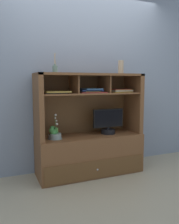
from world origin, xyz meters
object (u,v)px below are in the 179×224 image
at_px(magazine_stack_right, 56,92).
at_px(potted_fern, 53,133).
at_px(potted_orchid, 56,136).
at_px(diffuser_bottle, 55,69).
at_px(tv_monitor, 108,123).
at_px(magazine_stack_left, 120,91).
at_px(ceramic_vase, 121,67).
at_px(magazine_stack_centre, 91,91).
at_px(media_console, 89,143).

bearing_deg(magazine_stack_right, potted_fern, -166.28).
height_order(potted_orchid, diffuser_bottle, diffuser_bottle).
distance_m(tv_monitor, potted_orchid, 0.77).
height_order(magazine_stack_left, ceramic_vase, ceramic_vase).
bearing_deg(magazine_stack_right, diffuser_bottle, 132.99).
bearing_deg(diffuser_bottle, magazine_stack_right, -47.01).
relative_size(potted_orchid, magazine_stack_centre, 0.88).
relative_size(tv_monitor, magazine_stack_right, 1.42).
relative_size(magazine_stack_right, diffuser_bottle, 1.30).
relative_size(potted_orchid, potted_fern, 1.98).
height_order(potted_fern, magazine_stack_centre, magazine_stack_centre).
xyz_separation_m(magazine_stack_centre, diffuser_bottle, (-0.49, 0.01, 0.28)).
bearing_deg(magazine_stack_left, potted_orchid, -177.80).
bearing_deg(potted_fern, media_console, 3.63).
relative_size(magazine_stack_left, magazine_stack_centre, 0.87).
relative_size(tv_monitor, ceramic_vase, 2.43).
bearing_deg(magazine_stack_right, potted_orchid, -122.69).
bearing_deg(ceramic_vase, media_console, 177.21).
distance_m(media_console, potted_fern, 0.55).
xyz_separation_m(potted_fern, magazine_stack_centre, (0.53, 0.01, 0.53)).
relative_size(potted_orchid, diffuser_bottle, 1.33).
bearing_deg(potted_fern, ceramic_vase, 0.58).
bearing_deg(potted_orchid, ceramic_vase, 1.95).
relative_size(media_console, potted_orchid, 4.41).
bearing_deg(potted_orchid, diffuser_bottle, 68.72).
xyz_separation_m(potted_orchid, magazine_stack_left, (0.95, 0.04, 0.56)).
distance_m(potted_fern, diffuser_bottle, 0.81).
bearing_deg(tv_monitor, media_console, 173.42).
distance_m(potted_orchid, magazine_stack_centre, 0.76).
height_order(magazine_stack_centre, diffuser_bottle, diffuser_bottle).
height_order(magazine_stack_right, diffuser_bottle, diffuser_bottle).
height_order(media_console, magazine_stack_right, media_console).
bearing_deg(magazine_stack_left, diffuser_bottle, 179.63).
bearing_deg(potted_orchid, magazine_stack_right, 57.31).
relative_size(tv_monitor, diffuser_bottle, 1.85).
bearing_deg(ceramic_vase, magazine_stack_centre, -179.98).
height_order(potted_orchid, magazine_stack_left, magazine_stack_left).
bearing_deg(tv_monitor, magazine_stack_centre, 178.06).
height_order(tv_monitor, potted_fern, tv_monitor).
bearing_deg(diffuser_bottle, media_console, 1.54).
height_order(potted_fern, magazine_stack_right, magazine_stack_right).
distance_m(potted_orchid, diffuser_bottle, 0.84).
distance_m(potted_fern, ceramic_vase, 1.30).
bearing_deg(potted_orchid, potted_fern, 144.77).
bearing_deg(tv_monitor, magazine_stack_right, 179.05).
bearing_deg(magazine_stack_left, potted_fern, -179.18).
distance_m(media_console, magazine_stack_right, 0.85).
height_order(tv_monitor, ceramic_vase, ceramic_vase).
bearing_deg(media_console, magazine_stack_centre, -53.88).
xyz_separation_m(diffuser_bottle, ceramic_vase, (0.94, -0.01, 0.04)).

